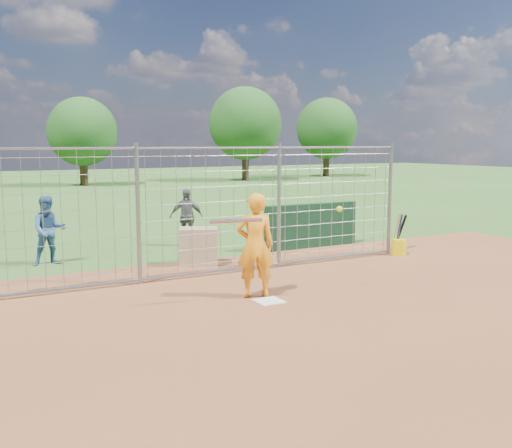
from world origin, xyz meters
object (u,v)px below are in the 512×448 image
batter (255,245)px  bucket_with_bats (399,245)px  bystander_a (49,230)px  equipment_bin (199,247)px  bystander_b (186,217)px

batter → bucket_with_bats: batter is taller
bystander_a → bucket_with_bats: 7.83m
bystander_a → equipment_bin: (2.78, -1.58, -0.34)m
equipment_bin → bucket_with_bats: (4.50, -1.25, -0.15)m
bucket_with_bats → bystander_a: bearing=158.8°
bystander_a → bucket_with_bats: bystander_a is taller
bystander_a → bystander_b: size_ratio=1.01×
bystander_a → equipment_bin: bystander_a is taller
batter → equipment_bin: bearing=-73.7°
batter → equipment_bin: 2.87m
batter → bystander_a: bearing=-39.7°
bucket_with_bats → equipment_bin: bearing=164.5°
batter → bystander_b: 5.19m
bystander_a → bystander_b: bearing=15.4°
equipment_bin → bucket_with_bats: bucket_with_bats is taller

